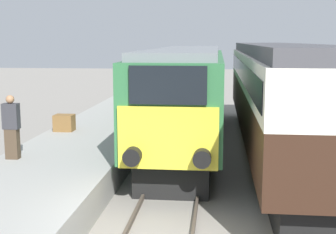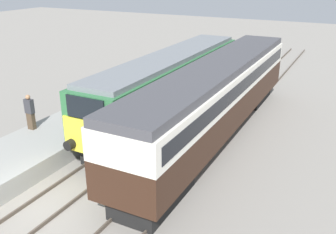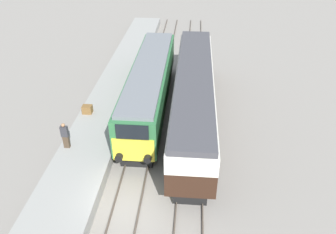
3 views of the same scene
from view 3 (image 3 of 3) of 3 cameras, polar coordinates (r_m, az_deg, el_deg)
ground_plane at (r=18.62m, az=-7.19°, el=-15.34°), size 120.00×120.00×0.00m
platform_left at (r=25.00m, az=-11.26°, el=-0.25°), size 3.50×50.00×0.85m
rails_near_track at (r=22.15m, az=-4.79°, el=-5.62°), size 1.51×60.00×0.14m
rails_far_track at (r=21.92m, az=4.08°, el=-6.08°), size 1.50×60.00×0.14m
locomotive at (r=25.51m, az=-3.16°, el=5.63°), size 2.70×15.72×3.84m
passenger_carriage at (r=23.95m, az=4.50°, el=4.36°), size 2.75×17.86×4.02m
person_on_platform at (r=21.45m, az=-17.47°, el=-3.09°), size 0.44×0.26×1.80m
luggage_crate at (r=24.96m, az=-13.87°, el=1.30°), size 0.70×0.56×0.60m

